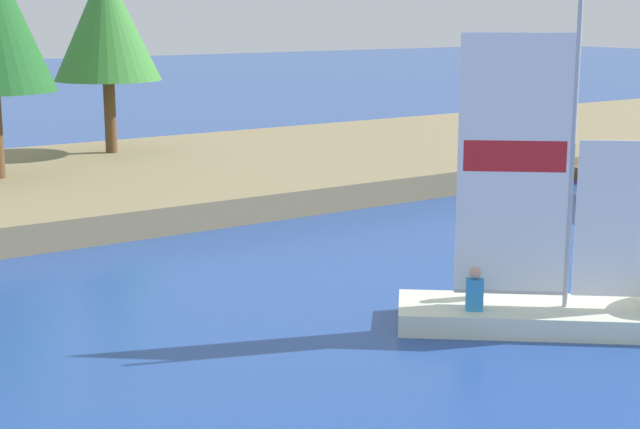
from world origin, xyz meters
TOP-DOWN VIEW (x-y plane):
  - shore_bank at (0.00, 23.28)m, footprint 80.00×11.98m
  - shoreline_tree_centre at (2.35, 26.43)m, footprint 3.35×3.35m
  - wooden_dock at (14.41, 15.36)m, footprint 1.61×4.87m
  - sailboat at (2.82, 7.15)m, footprint 4.90×4.41m

SIDE VIEW (x-z plane):
  - wooden_dock at x=14.41m, z-range 0.00..0.42m
  - shore_bank at x=0.00m, z-range 0.00..0.68m
  - sailboat at x=2.82m, z-range -2.65..3.39m
  - shoreline_tree_centre at x=2.35m, z-range 1.81..7.73m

